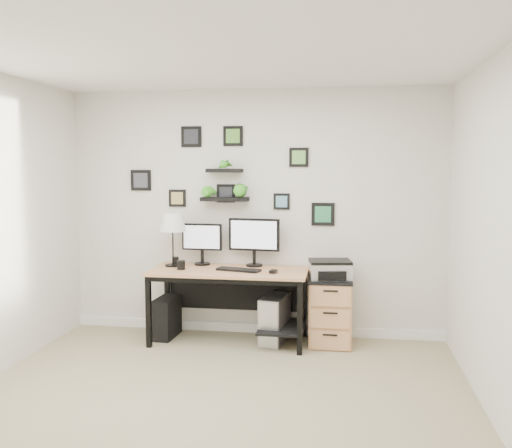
% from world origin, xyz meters
% --- Properties ---
extents(room, '(4.00, 4.00, 4.00)m').
position_xyz_m(room, '(0.00, 1.98, 0.05)').
color(room, tan).
rests_on(room, ground).
extents(desk, '(1.60, 0.70, 0.75)m').
position_xyz_m(desk, '(-0.17, 1.67, 0.63)').
color(desk, tan).
rests_on(desk, ground).
extents(monitor_left, '(0.43, 0.17, 0.44)m').
position_xyz_m(monitor_left, '(-0.54, 1.86, 1.01)').
color(monitor_left, black).
rests_on(monitor_left, desk).
extents(monitor_right, '(0.54, 0.19, 0.50)m').
position_xyz_m(monitor_right, '(0.02, 1.87, 1.05)').
color(monitor_right, black).
rests_on(monitor_right, desk).
extents(keyboard, '(0.47, 0.24, 0.02)m').
position_xyz_m(keyboard, '(-0.09, 1.58, 0.76)').
color(keyboard, black).
rests_on(keyboard, desk).
extents(mouse, '(0.07, 0.11, 0.03)m').
position_xyz_m(mouse, '(0.27, 1.52, 0.77)').
color(mouse, black).
rests_on(mouse, desk).
extents(table_lamp, '(0.27, 0.27, 0.56)m').
position_xyz_m(table_lamp, '(-0.82, 1.74, 1.20)').
color(table_lamp, black).
rests_on(table_lamp, desk).
extents(mug, '(0.08, 0.08, 0.09)m').
position_xyz_m(mug, '(-0.68, 1.56, 0.80)').
color(mug, black).
rests_on(mug, desk).
extents(pen_cup, '(0.07, 0.07, 0.09)m').
position_xyz_m(pen_cup, '(-0.81, 1.77, 0.80)').
color(pen_cup, black).
rests_on(pen_cup, desk).
extents(pc_tower_black, '(0.21, 0.43, 0.42)m').
position_xyz_m(pc_tower_black, '(-0.89, 1.69, 0.21)').
color(pc_tower_black, black).
rests_on(pc_tower_black, ground).
extents(pc_tower_grey, '(0.29, 0.51, 0.48)m').
position_xyz_m(pc_tower_grey, '(0.26, 1.68, 0.24)').
color(pc_tower_grey, gray).
rests_on(pc_tower_grey, ground).
extents(file_cabinet, '(0.43, 0.53, 0.67)m').
position_xyz_m(file_cabinet, '(0.83, 1.72, 0.34)').
color(file_cabinet, tan).
rests_on(file_cabinet, ground).
extents(printer, '(0.46, 0.39, 0.19)m').
position_xyz_m(printer, '(0.81, 1.73, 0.76)').
color(printer, silver).
rests_on(printer, file_cabinet).
extents(wall_decor, '(2.21, 0.18, 1.04)m').
position_xyz_m(wall_decor, '(-0.27, 1.93, 1.65)').
color(wall_decor, black).
rests_on(wall_decor, ground).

